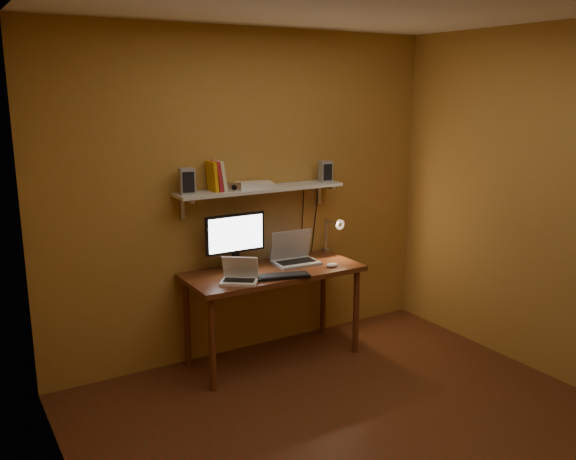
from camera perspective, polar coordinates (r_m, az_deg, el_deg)
room at (r=3.59m, az=8.03°, el=-0.49°), size 3.44×3.24×2.64m
desk at (r=4.81m, az=-1.37°, el=-4.71°), size 1.40×0.60×0.75m
wall_shelf at (r=4.81m, az=-2.56°, el=3.81°), size 1.40×0.25×0.21m
monitor at (r=4.73m, az=-4.94°, el=-0.83°), size 0.49×0.21×0.45m
laptop at (r=4.95m, az=0.54°, el=-2.29°), size 0.37×0.28×0.26m
netbook at (r=4.48m, az=-4.54°, el=-4.22°), size 0.32×0.31×0.19m
keyboard at (r=4.59m, az=-0.48°, el=-4.33°), size 0.42×0.24×0.02m
mouse at (r=4.86m, az=4.17°, el=-3.29°), size 0.11×0.09×0.03m
desk_lamp at (r=5.17m, az=4.29°, el=-0.08°), size 0.09×0.23×0.38m
speaker_left at (r=4.54m, az=-9.43°, el=4.53°), size 0.12×0.12×0.19m
speaker_right at (r=5.11m, az=3.51°, el=5.49°), size 0.11×0.11×0.17m
books at (r=4.65m, az=-6.75°, el=5.03°), size 0.12×0.16×0.23m
shelf_camera at (r=4.63m, az=-5.08°, el=4.03°), size 0.11×0.07×0.07m
router at (r=4.77m, az=-3.18°, el=4.20°), size 0.32×0.25×0.05m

